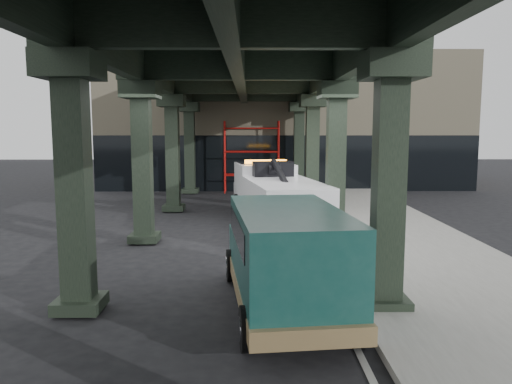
{
  "coord_description": "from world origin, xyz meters",
  "views": [
    {
      "loc": [
        -0.04,
        -13.46,
        3.59
      ],
      "look_at": [
        0.11,
        1.35,
        1.7
      ],
      "focal_mm": 35.0,
      "sensor_mm": 36.0,
      "label": 1
    }
  ],
  "objects": [
    {
      "name": "towed_van",
      "position": [
        0.64,
        -4.03,
        1.13
      ],
      "size": [
        2.53,
        5.35,
        2.1
      ],
      "rotation": [
        0.0,
        0.0,
        0.11
      ],
      "color": "#12423C",
      "rests_on": "ground"
    },
    {
      "name": "ground",
      "position": [
        0.0,
        0.0,
        0.0
      ],
      "size": [
        90.0,
        90.0,
        0.0
      ],
      "primitive_type": "plane",
      "color": "black",
      "rests_on": "ground"
    },
    {
      "name": "viaduct",
      "position": [
        -0.4,
        2.0,
        5.46
      ],
      "size": [
        7.4,
        32.0,
        6.4
      ],
      "color": "black",
      "rests_on": "ground"
    },
    {
      "name": "building",
      "position": [
        2.0,
        20.0,
        4.0
      ],
      "size": [
        22.0,
        10.0,
        8.0
      ],
      "primitive_type": "cube",
      "color": "#C6B793",
      "rests_on": "ground"
    },
    {
      "name": "sidewalk",
      "position": [
        4.5,
        2.0,
        0.07
      ],
      "size": [
        5.0,
        40.0,
        0.15
      ],
      "primitive_type": "cube",
      "color": "gray",
      "rests_on": "ground"
    },
    {
      "name": "tow_truck",
      "position": [
        0.82,
        4.36,
        1.22
      ],
      "size": [
        3.3,
        7.86,
        2.51
      ],
      "rotation": [
        0.0,
        0.0,
        0.17
      ],
      "color": "black",
      "rests_on": "ground"
    },
    {
      "name": "lane_stripe",
      "position": [
        1.7,
        2.0,
        0.01
      ],
      "size": [
        0.12,
        38.0,
        0.01
      ],
      "primitive_type": "cube",
      "color": "silver",
      "rests_on": "ground"
    },
    {
      "name": "scaffolding",
      "position": [
        0.0,
        14.64,
        2.11
      ],
      "size": [
        3.08,
        0.88,
        4.0
      ],
      "color": "#B3110E",
      "rests_on": "ground"
    }
  ]
}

